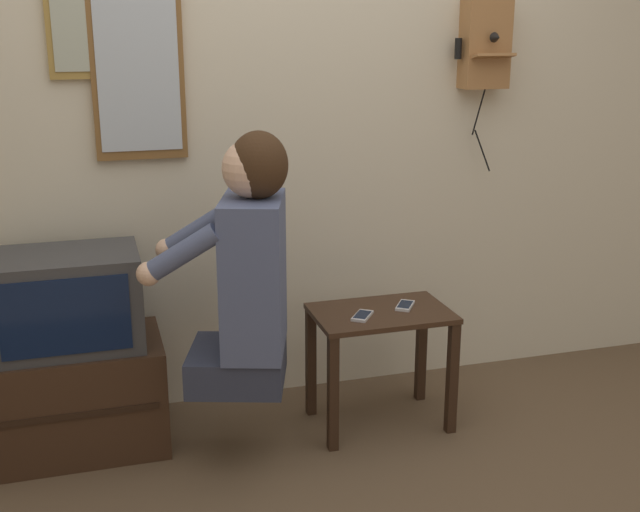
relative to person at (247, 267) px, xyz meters
name	(u,v)px	position (x,y,z in m)	size (l,w,h in m)	color
wall_back	(269,117)	(0.23, 0.58, 0.49)	(6.80, 0.05, 2.55)	beige
side_table	(381,336)	(0.58, 0.12, -0.39)	(0.57, 0.37, 0.51)	#382316
person	(247,267)	(0.00, 0.00, 0.00)	(0.59, 0.51, 0.97)	#2D3347
tv_stand	(71,396)	(-0.68, 0.28, -0.57)	(0.74, 0.45, 0.45)	#382316
television	(66,300)	(-0.66, 0.27, -0.16)	(0.57, 0.39, 0.37)	#38383A
wall_phone_antique	(485,43)	(1.19, 0.50, 0.79)	(0.25, 0.18, 0.81)	#9E6B3D
framed_picture	(89,23)	(-0.49, 0.54, 0.87)	(0.33, 0.03, 0.43)	olive
wall_mirror	(138,68)	(-0.32, 0.54, 0.70)	(0.37, 0.03, 0.73)	brown
cell_phone_held	(362,316)	(0.48, 0.07, -0.27)	(0.12, 0.14, 0.01)	silver
cell_phone_spare	(405,305)	(0.70, 0.14, -0.27)	(0.12, 0.14, 0.01)	silver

